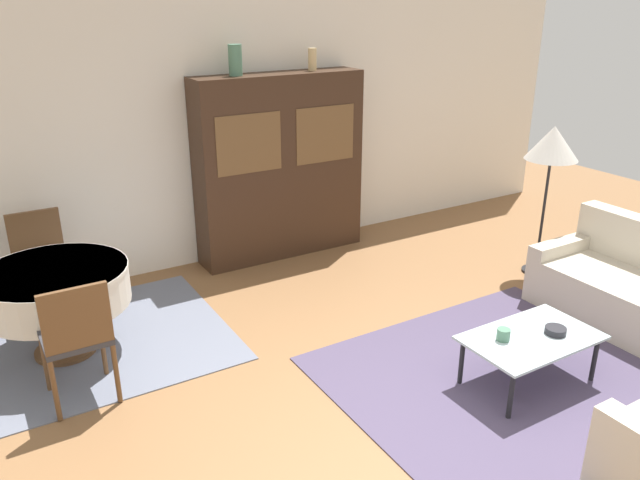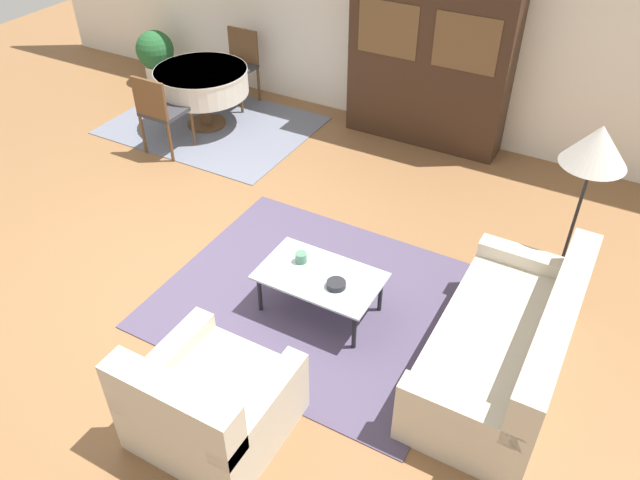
% 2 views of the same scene
% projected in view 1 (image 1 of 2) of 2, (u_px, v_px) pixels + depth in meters
% --- Properties ---
extents(ground_plane, '(14.00, 14.00, 0.00)m').
position_uv_depth(ground_plane, '(408.00, 457.00, 3.90)').
color(ground_plane, brown).
extents(wall_back, '(10.00, 0.06, 2.70)m').
position_uv_depth(wall_back, '(190.00, 138.00, 6.30)').
color(wall_back, silver).
rests_on(wall_back, ground_plane).
extents(area_rug, '(2.53, 2.17, 0.01)m').
position_uv_depth(area_rug, '(506.00, 379.00, 4.69)').
color(area_rug, '#4C425B').
rests_on(area_rug, ground_plane).
extents(dining_rug, '(2.43, 1.82, 0.01)m').
position_uv_depth(dining_rug, '(76.00, 348.00, 5.09)').
color(dining_rug, slate).
rests_on(dining_rug, ground_plane).
extents(coffee_table, '(0.99, 0.60, 0.38)m').
position_uv_depth(coffee_table, '(531.00, 341.00, 4.53)').
color(coffee_table, black).
rests_on(coffee_table, area_rug).
extents(display_cabinet, '(1.84, 0.41, 1.96)m').
position_uv_depth(display_cabinet, '(280.00, 167.00, 6.66)').
color(display_cabinet, '#382316').
rests_on(display_cabinet, ground_plane).
extents(dining_table, '(1.12, 1.12, 0.72)m').
position_uv_depth(dining_table, '(56.00, 288.00, 4.84)').
color(dining_table, brown).
rests_on(dining_table, dining_rug).
extents(dining_chair_near, '(0.44, 0.44, 0.93)m').
position_uv_depth(dining_chair_near, '(76.00, 334.00, 4.23)').
color(dining_chair_near, brown).
rests_on(dining_chair_near, dining_rug).
extents(dining_chair_far, '(0.44, 0.44, 0.93)m').
position_uv_depth(dining_chair_far, '(41.00, 257.00, 5.46)').
color(dining_chair_far, brown).
rests_on(dining_chair_far, dining_rug).
extents(floor_lamp, '(0.51, 0.51, 1.53)m').
position_uv_depth(floor_lamp, '(552.00, 147.00, 6.04)').
color(floor_lamp, black).
rests_on(floor_lamp, ground_plane).
extents(cup, '(0.09, 0.09, 0.09)m').
position_uv_depth(cup, '(503.00, 335.00, 4.45)').
color(cup, '#4C7A60').
rests_on(cup, coffee_table).
extents(bowl, '(0.15, 0.15, 0.05)m').
position_uv_depth(bowl, '(556.00, 331.00, 4.54)').
color(bowl, '#232328').
rests_on(bowl, coffee_table).
extents(vase_tall, '(0.13, 0.13, 0.30)m').
position_uv_depth(vase_tall, '(235.00, 60.00, 6.03)').
color(vase_tall, '#4C7A60').
rests_on(vase_tall, display_cabinet).
extents(vase_short, '(0.09, 0.09, 0.23)m').
position_uv_depth(vase_short, '(312.00, 59.00, 6.46)').
color(vase_short, tan).
rests_on(vase_short, display_cabinet).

